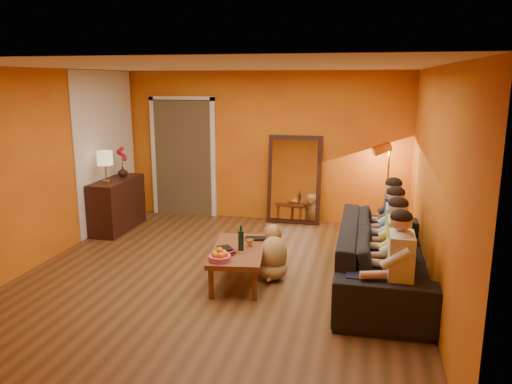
% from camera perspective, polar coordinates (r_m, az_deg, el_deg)
% --- Properties ---
extents(room_shell, '(5.00, 5.50, 2.60)m').
position_cam_1_polar(room_shell, '(6.47, -3.28, 2.49)').
color(room_shell, brown).
rests_on(room_shell, ground).
extents(white_accent, '(0.02, 1.90, 2.58)m').
position_cam_1_polar(white_accent, '(8.69, -16.72, 4.61)').
color(white_accent, white).
rests_on(white_accent, wall_left).
extents(doorway_recess, '(1.06, 0.30, 2.10)m').
position_cam_1_polar(doorway_recess, '(9.28, -8.04, 3.96)').
color(doorway_recess, '#3F2D19').
rests_on(doorway_recess, floor).
extents(door_jamb_left, '(0.08, 0.06, 2.20)m').
position_cam_1_polar(door_jamb_left, '(9.39, -11.56, 3.92)').
color(door_jamb_left, white).
rests_on(door_jamb_left, wall_back).
extents(door_jamb_right, '(0.08, 0.06, 2.20)m').
position_cam_1_polar(door_jamb_right, '(8.99, -4.89, 3.75)').
color(door_jamb_right, white).
rests_on(door_jamb_right, wall_back).
extents(door_header, '(1.22, 0.06, 0.08)m').
position_cam_1_polar(door_header, '(9.07, -8.52, 10.53)').
color(door_header, white).
rests_on(door_header, wall_back).
extents(mirror_frame, '(0.92, 0.27, 1.51)m').
position_cam_1_polar(mirror_frame, '(8.64, 4.39, 1.43)').
color(mirror_frame, black).
rests_on(mirror_frame, floor).
extents(mirror_glass, '(0.78, 0.21, 1.35)m').
position_cam_1_polar(mirror_glass, '(8.60, 4.36, 1.38)').
color(mirror_glass, white).
rests_on(mirror_glass, mirror_frame).
extents(sideboard, '(0.44, 1.18, 0.85)m').
position_cam_1_polar(sideboard, '(8.57, -15.56, -1.40)').
color(sideboard, black).
rests_on(sideboard, floor).
extents(table_lamp, '(0.24, 0.24, 0.51)m').
position_cam_1_polar(table_lamp, '(8.17, -16.83, 2.73)').
color(table_lamp, beige).
rests_on(table_lamp, sideboard).
extents(sofa, '(2.64, 1.03, 0.77)m').
position_cam_1_polar(sofa, '(6.20, 14.30, -7.10)').
color(sofa, black).
rests_on(sofa, floor).
extents(coffee_table, '(0.78, 1.29, 0.42)m').
position_cam_1_polar(coffee_table, '(6.24, -2.04, -8.28)').
color(coffee_table, brown).
rests_on(coffee_table, floor).
extents(floor_lamp, '(0.35, 0.31, 1.44)m').
position_cam_1_polar(floor_lamp, '(8.25, 14.77, 0.22)').
color(floor_lamp, '#C27739').
rests_on(floor_lamp, floor).
extents(dog, '(0.41, 0.60, 0.68)m').
position_cam_1_polar(dog, '(6.31, 2.00, -6.79)').
color(dog, '#A38449').
rests_on(dog, floor).
extents(person_far_left, '(0.70, 0.44, 1.22)m').
position_cam_1_polar(person_far_left, '(5.20, 16.14, -8.52)').
color(person_far_left, beige).
rests_on(person_far_left, sofa).
extents(person_mid_left, '(0.70, 0.44, 1.22)m').
position_cam_1_polar(person_mid_left, '(5.71, 15.84, -6.55)').
color(person_mid_left, '#D6D347').
rests_on(person_mid_left, sofa).
extents(person_mid_right, '(0.70, 0.44, 1.22)m').
position_cam_1_polar(person_mid_right, '(6.24, 15.59, -4.90)').
color(person_mid_right, '#8FB7DD').
rests_on(person_mid_right, sofa).
extents(person_far_right, '(0.70, 0.44, 1.22)m').
position_cam_1_polar(person_far_right, '(6.76, 15.38, -3.51)').
color(person_far_right, '#333237').
rests_on(person_far_right, sofa).
extents(fruit_bowl, '(0.26, 0.26, 0.16)m').
position_cam_1_polar(fruit_bowl, '(5.76, -4.17, -7.06)').
color(fruit_bowl, '#CB4777').
rests_on(fruit_bowl, coffee_table).
extents(wine_bottle, '(0.07, 0.07, 0.31)m').
position_cam_1_polar(wine_bottle, '(6.06, -1.73, -5.27)').
color(wine_bottle, black).
rests_on(wine_bottle, coffee_table).
extents(tumbler, '(0.10, 0.10, 0.09)m').
position_cam_1_polar(tumbler, '(6.24, -0.71, -5.82)').
color(tumbler, '#B27F3F').
rests_on(tumbler, coffee_table).
extents(laptop, '(0.38, 0.29, 0.03)m').
position_cam_1_polar(laptop, '(6.45, 0.29, -5.47)').
color(laptop, black).
rests_on(laptop, coffee_table).
extents(book_lower, '(0.22, 0.27, 0.02)m').
position_cam_1_polar(book_lower, '(6.03, -4.21, -6.83)').
color(book_lower, black).
rests_on(book_lower, coffee_table).
extents(book_mid, '(0.27, 0.30, 0.02)m').
position_cam_1_polar(book_mid, '(6.03, -4.09, -6.63)').
color(book_mid, '#AE131E').
rests_on(book_mid, book_lower).
extents(book_upper, '(0.23, 0.25, 0.02)m').
position_cam_1_polar(book_upper, '(6.01, -4.24, -6.51)').
color(book_upper, black).
rests_on(book_upper, book_mid).
extents(vase, '(0.17, 0.17, 0.17)m').
position_cam_1_polar(vase, '(8.68, -14.99, 2.27)').
color(vase, black).
rests_on(vase, sideboard).
extents(flowers, '(0.17, 0.17, 0.51)m').
position_cam_1_polar(flowers, '(8.63, -15.10, 4.15)').
color(flowers, '#AE131E').
rests_on(flowers, vase).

